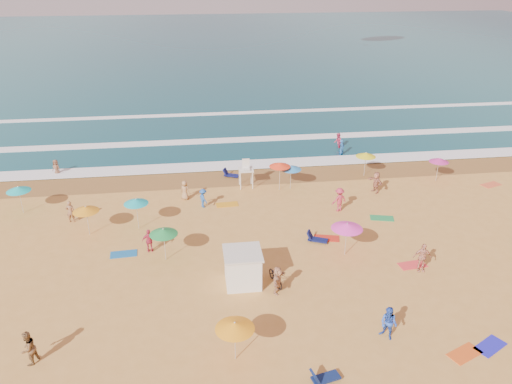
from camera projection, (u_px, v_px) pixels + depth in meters
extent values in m
plane|color=gold|center=(278.00, 251.00, 32.66)|extent=(220.00, 220.00, 0.00)
cube|color=#0C4756|center=(213.00, 47.00, 108.08)|extent=(220.00, 140.00, 0.18)
plane|color=olive|center=(254.00, 176.00, 43.88)|extent=(220.00, 220.00, 0.00)
cube|color=white|center=(251.00, 164.00, 46.09)|extent=(200.00, 2.20, 0.05)
cube|color=white|center=(243.00, 140.00, 52.37)|extent=(200.00, 1.60, 0.05)
cube|color=white|center=(235.00, 113.00, 61.35)|extent=(200.00, 1.20, 0.05)
cube|color=white|center=(243.00, 269.00, 29.00)|extent=(2.00, 2.00, 2.00)
cube|color=silver|center=(243.00, 253.00, 28.55)|extent=(2.20, 2.20, 0.12)
imported|color=black|center=(276.00, 277.00, 29.18)|extent=(1.06, 1.91, 0.95)
cone|color=#218F40|center=(163.00, 232.00, 30.84)|extent=(1.77, 1.77, 0.35)
cone|color=yellow|center=(366.00, 155.00, 43.10)|extent=(1.73, 1.73, 0.35)
cone|color=#16AEB6|center=(136.00, 201.00, 34.44)|extent=(1.70, 1.70, 0.35)
cone|color=#16B9B9|center=(18.00, 189.00, 36.69)|extent=(1.74, 1.74, 0.35)
cone|color=#FF3C1A|center=(280.00, 164.00, 40.32)|extent=(1.74, 1.74, 0.35)
cone|color=#C92C8A|center=(439.00, 160.00, 42.14)|extent=(1.63, 1.63, 0.35)
cone|color=orange|center=(235.00, 326.00, 23.00)|extent=(1.86, 1.86, 0.35)
cone|color=#318DDC|center=(291.00, 167.00, 40.64)|extent=(1.72, 1.72, 0.35)
cone|color=#FF38BE|center=(347.00, 226.00, 31.33)|extent=(2.00, 2.00, 0.35)
cone|color=orange|center=(86.00, 209.00, 33.74)|extent=(1.77, 1.77, 0.35)
cube|color=#0E154A|center=(318.00, 240.00, 33.59)|extent=(1.42, 1.05, 0.34)
cube|color=#0F1E4D|center=(326.00, 378.00, 22.53)|extent=(1.39, 0.85, 0.34)
cube|color=#0F134E|center=(232.00, 175.00, 43.58)|extent=(1.42, 1.02, 0.34)
cube|color=#1B65AA|center=(124.00, 254.00, 32.26)|extent=(1.75, 0.97, 0.03)
cube|color=orange|center=(227.00, 205.00, 38.75)|extent=(1.75, 0.96, 0.03)
cube|color=#EC373A|center=(412.00, 265.00, 31.11)|extent=(1.79, 1.06, 0.03)
cube|color=red|center=(327.00, 238.00, 34.09)|extent=(1.86, 1.25, 0.03)
cube|color=#2420CC|center=(490.00, 346.00, 24.60)|extent=(1.90, 1.57, 0.03)
cube|color=#228B47|center=(382.00, 218.00, 36.72)|extent=(1.86, 1.25, 0.03)
cube|color=#E75719|center=(465.00, 354.00, 24.14)|extent=(1.90, 1.46, 0.03)
cube|color=#E55C35|center=(491.00, 185.00, 42.15)|extent=(1.89, 1.36, 0.03)
imported|color=#225CA0|center=(342.00, 149.00, 48.17)|extent=(0.78, 0.81, 1.86)
imported|color=tan|center=(277.00, 280.00, 28.25)|extent=(1.18, 1.61, 1.69)
imported|color=#C83252|center=(149.00, 241.00, 32.24)|extent=(0.96, 0.42, 1.62)
imported|color=#D7355B|center=(338.00, 142.00, 49.96)|extent=(0.87, 1.02, 1.84)
imported|color=brown|center=(28.00, 348.00, 23.23)|extent=(0.97, 1.07, 1.78)
imported|color=#946444|center=(70.00, 212.00, 35.91)|extent=(0.62, 0.42, 1.66)
imported|color=#B86E55|center=(376.00, 182.00, 40.49)|extent=(1.10, 1.72, 1.77)
imported|color=tan|center=(422.00, 257.00, 30.20)|extent=(1.15, 0.59, 1.88)
imported|color=blue|center=(389.00, 323.00, 24.78)|extent=(1.10, 1.12, 1.82)
imported|color=tan|center=(185.00, 190.00, 39.31)|extent=(0.92, 0.84, 1.58)
imported|color=brown|center=(56.00, 168.00, 44.03)|extent=(0.93, 0.82, 1.61)
imported|color=#BD2F48|center=(339.00, 200.00, 37.45)|extent=(1.37, 1.05, 1.87)
imported|color=#2559AF|center=(203.00, 198.00, 38.09)|extent=(0.92, 1.12, 1.51)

